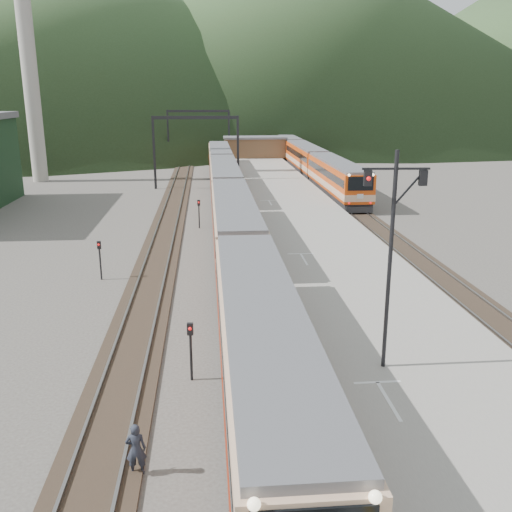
{
  "coord_description": "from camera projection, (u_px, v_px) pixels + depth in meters",
  "views": [
    {
      "loc": [
        -1.71,
        -9.53,
        10.27
      ],
      "look_at": [
        0.78,
        19.42,
        2.0
      ],
      "focal_mm": 40.0,
      "sensor_mm": 36.0,
      "label": 1
    }
  ],
  "objects": [
    {
      "name": "short_signal_b",
      "position": [
        199.0,
        210.0,
        44.9
      ],
      "size": [
        0.24,
        0.18,
        2.27
      ],
      "color": "black",
      "rests_on": "ground"
    },
    {
      "name": "worker",
      "position": [
        136.0,
        449.0,
        15.8
      ],
      "size": [
        0.59,
        0.41,
        1.56
      ],
      "primitive_type": "imported",
      "rotation": [
        0.0,
        0.0,
        3.2
      ],
      "color": "#222631",
      "rests_on": "ground"
    },
    {
      "name": "signal_mast",
      "position": [
        391.0,
        241.0,
        18.91
      ],
      "size": [
        2.2,
        0.29,
        7.57
      ],
      "color": "black",
      "rests_on": "platform"
    },
    {
      "name": "hill_b",
      "position": [
        284.0,
        22.0,
        224.7
      ],
      "size": [
        220.0,
        220.0,
        75.0
      ],
      "primitive_type": "cone",
      "color": "#324B27",
      "rests_on": "ground"
    },
    {
      "name": "second_train",
      "position": [
        306.0,
        159.0,
        76.31
      ],
      "size": [
        2.73,
        56.12,
        3.34
      ],
      "color": "#CB430E",
      "rests_on": "track_second"
    },
    {
      "name": "short_signal_a",
      "position": [
        191.0,
        344.0,
        20.86
      ],
      "size": [
        0.24,
        0.18,
        2.27
      ],
      "color": "black",
      "rests_on": "ground"
    },
    {
      "name": "short_signal_c",
      "position": [
        100.0,
        255.0,
        32.37
      ],
      "size": [
        0.26,
        0.22,
        2.27
      ],
      "color": "black",
      "rests_on": "ground"
    },
    {
      "name": "gantry_far",
      "position": [
        198.0,
        126.0,
        86.99
      ],
      "size": [
        9.55,
        0.25,
        8.0
      ],
      "color": "black",
      "rests_on": "ground"
    },
    {
      "name": "main_train",
      "position": [
        229.0,
        201.0,
        46.42
      ],
      "size": [
        2.75,
        75.58,
        3.36
      ],
      "color": "#D5A884",
      "rests_on": "track_main"
    },
    {
      "name": "hill_a",
      "position": [
        84.0,
        30.0,
        182.66
      ],
      "size": [
        180.0,
        180.0,
        60.0
      ],
      "primitive_type": "cone",
      "color": "#324B27",
      "rests_on": "ground"
    },
    {
      "name": "track_far",
      "position": [
        170.0,
        215.0,
        49.99
      ],
      "size": [
        2.6,
        200.0,
        0.23
      ],
      "color": "black",
      "rests_on": "ground"
    },
    {
      "name": "gantry_near",
      "position": [
        196.0,
        138.0,
        63.03
      ],
      "size": [
        9.55,
        0.25,
        8.0
      ],
      "color": "black",
      "rests_on": "ground"
    },
    {
      "name": "track_main",
      "position": [
        227.0,
        214.0,
        50.4
      ],
      "size": [
        2.6,
        200.0,
        0.23
      ],
      "color": "black",
      "rests_on": "ground"
    },
    {
      "name": "platform",
      "position": [
        293.0,
        212.0,
        48.82
      ],
      "size": [
        8.0,
        100.0,
        1.0
      ],
      "primitive_type": "cube",
      "color": "gray",
      "rests_on": "ground"
    },
    {
      "name": "hill_c",
      "position": [
        500.0,
        54.0,
        215.54
      ],
      "size": [
        160.0,
        160.0,
        50.0
      ],
      "primitive_type": "cone",
      "color": "#324B27",
      "rests_on": "ground"
    },
    {
      "name": "smokestack",
      "position": [
        28.0,
        51.0,
        65.58
      ],
      "size": [
        1.8,
        1.8,
        30.0
      ],
      "primitive_type": "cylinder",
      "color": "#9E998E",
      "rests_on": "ground"
    },
    {
      "name": "track_second",
      "position": [
        355.0,
        212.0,
        51.35
      ],
      "size": [
        2.6,
        200.0,
        0.23
      ],
      "color": "black",
      "rests_on": "ground"
    },
    {
      "name": "station_shed",
      "position": [
        255.0,
        147.0,
        86.59
      ],
      "size": [
        9.4,
        4.4,
        3.1
      ],
      "color": "brown",
      "rests_on": "platform"
    }
  ]
}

